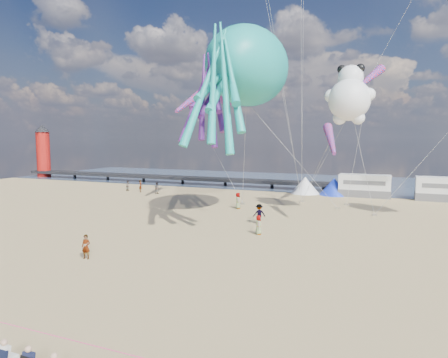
# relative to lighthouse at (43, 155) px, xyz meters

# --- Properties ---
(ground) EXTENTS (120.00, 120.00, 0.00)m
(ground) POSITION_rel_lighthouse_xyz_m (56.00, -44.00, -4.50)
(ground) COLOR tan
(ground) RESTS_ON ground
(water) EXTENTS (120.00, 120.00, 0.00)m
(water) POSITION_rel_lighthouse_xyz_m (56.00, 11.00, -4.48)
(water) COLOR #31445F
(water) RESTS_ON ground
(pier) EXTENTS (60.00, 3.00, 0.50)m
(pier) POSITION_rel_lighthouse_xyz_m (28.00, 0.00, -3.50)
(pier) COLOR black
(pier) RESTS_ON ground
(lighthouse) EXTENTS (2.60, 2.60, 9.00)m
(lighthouse) POSITION_rel_lighthouse_xyz_m (0.00, 0.00, 0.00)
(lighthouse) COLOR #A5140F
(lighthouse) RESTS_ON ground
(motorhome_0) EXTENTS (6.60, 2.50, 3.00)m
(motorhome_0) POSITION_rel_lighthouse_xyz_m (62.00, -4.00, -3.00)
(motorhome_0) COLOR silver
(motorhome_0) RESTS_ON ground
(motorhome_1) EXTENTS (6.60, 2.50, 3.00)m
(motorhome_1) POSITION_rel_lighthouse_xyz_m (71.50, -4.00, -3.00)
(motorhome_1) COLOR silver
(motorhome_1) RESTS_ON ground
(tent_white) EXTENTS (4.00, 4.00, 2.40)m
(tent_white) POSITION_rel_lighthouse_xyz_m (54.00, -4.00, -3.30)
(tent_white) COLOR white
(tent_white) RESTS_ON ground
(tent_blue) EXTENTS (4.00, 4.00, 2.40)m
(tent_blue) POSITION_rel_lighthouse_xyz_m (58.00, -4.00, -3.30)
(tent_blue) COLOR #1933CC
(tent_blue) RESTS_ON ground
(rope_line) EXTENTS (34.00, 0.03, 0.03)m
(rope_line) POSITION_rel_lighthouse_xyz_m (56.00, -49.00, -4.48)
(rope_line) COLOR #F2338C
(rope_line) RESTS_ON ground
(standing_person) EXTENTS (0.66, 0.50, 1.63)m
(standing_person) POSITION_rel_lighthouse_xyz_m (46.77, -40.34, -3.69)
(standing_person) COLOR tan
(standing_person) RESTS_ON ground
(beachgoer_0) EXTENTS (0.68, 0.78, 1.81)m
(beachgoer_0) POSITION_rel_lighthouse_xyz_m (49.45, -19.04, -3.59)
(beachgoer_0) COLOR #7F6659
(beachgoer_0) RESTS_ON ground
(beachgoer_1) EXTENTS (0.51, 0.76, 1.53)m
(beachgoer_1) POSITION_rel_lighthouse_xyz_m (28.96, -11.35, -3.74)
(beachgoer_1) COLOR #7F6659
(beachgoer_1) RESTS_ON ground
(beachgoer_2) EXTENTS (1.13, 1.06, 1.85)m
(beachgoer_2) POSITION_rel_lighthouse_xyz_m (54.03, -25.63, -3.57)
(beachgoer_2) COLOR #7F6659
(beachgoer_2) RESTS_ON ground
(beachgoer_5) EXTENTS (1.36, 1.65, 1.77)m
(beachgoer_5) POSITION_rel_lighthouse_xyz_m (31.46, -11.80, -3.61)
(beachgoer_5) COLOR #7F6659
(beachgoer_5) RESTS_ON ground
(beachgoer_6) EXTENTS (0.55, 0.68, 1.61)m
(beachgoer_6) POSITION_rel_lighthouse_xyz_m (55.25, -29.57, -3.70)
(beachgoer_6) COLOR #7F6659
(beachgoer_6) RESTS_ON ground
(beachgoer_7) EXTENTS (0.90, 0.72, 1.61)m
(beachgoer_7) POSITION_rel_lighthouse_xyz_m (34.55, -12.27, -3.70)
(beachgoer_7) COLOR #7F6659
(beachgoer_7) RESTS_ON ground
(sandbag_a) EXTENTS (0.50, 0.35, 0.22)m
(sandbag_a) POSITION_rel_lighthouse_xyz_m (48.93, -16.16, -4.39)
(sandbag_a) COLOR gray
(sandbag_a) RESTS_ON ground
(sandbag_b) EXTENTS (0.50, 0.35, 0.22)m
(sandbag_b) POSITION_rel_lighthouse_xyz_m (59.82, -15.03, -4.39)
(sandbag_b) COLOR gray
(sandbag_b) RESTS_ON ground
(sandbag_c) EXTENTS (0.50, 0.35, 0.22)m
(sandbag_c) POSITION_rel_lighthouse_xyz_m (63.80, -17.67, -4.39)
(sandbag_c) COLOR gray
(sandbag_c) RESTS_ON ground
(sandbag_d) EXTENTS (0.50, 0.35, 0.22)m
(sandbag_d) POSITION_rel_lighthouse_xyz_m (60.50, -12.19, -4.39)
(sandbag_d) COLOR gray
(sandbag_d) RESTS_ON ground
(sandbag_e) EXTENTS (0.50, 0.35, 0.22)m
(sandbag_e) POSITION_rel_lighthouse_xyz_m (55.21, -12.07, -4.39)
(sandbag_e) COLOR gray
(sandbag_e) RESTS_ON ground
(kite_octopus_teal) EXTENTS (8.13, 13.24, 14.08)m
(kite_octopus_teal) POSITION_rel_lighthouse_xyz_m (52.21, -23.89, 10.18)
(kite_octopus_teal) COLOR teal
(kite_octopus_purple) EXTENTS (6.30, 10.14, 10.77)m
(kite_octopus_purple) POSITION_rel_lighthouse_xyz_m (50.45, -23.99, 8.76)
(kite_octopus_purple) COLOR #5F2181
(kite_panda) EXTENTS (5.49, 5.22, 7.08)m
(kite_panda) POSITION_rel_lighthouse_xyz_m (61.09, -18.77, 7.19)
(kite_panda) COLOR white
(windsock_left) EXTENTS (1.73, 7.82, 7.76)m
(windsock_left) POSITION_rel_lighthouse_xyz_m (42.10, -16.68, 7.76)
(windsock_left) COLOR red
(windsock_mid) EXTENTS (3.02, 5.65, 5.68)m
(windsock_mid) POSITION_rel_lighthouse_xyz_m (62.76, -14.45, 9.87)
(windsock_mid) COLOR red
(windsock_right) EXTENTS (2.30, 5.23, 5.18)m
(windsock_right) POSITION_rel_lighthouse_xyz_m (59.92, -22.59, 3.28)
(windsock_right) COLOR red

